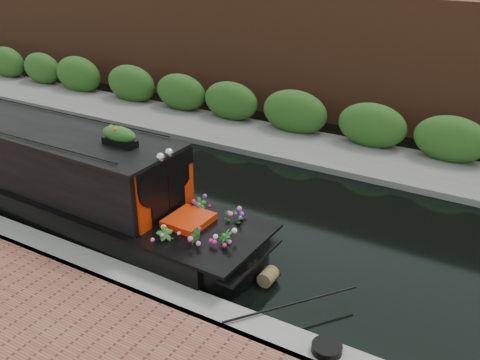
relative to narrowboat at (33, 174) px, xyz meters
The scene contains 8 objects.
ground 3.81m from the narrowboat, 31.22° to the left, with size 80.00×80.00×0.00m, color black.
near_bank_coping 3.55m from the narrowboat, 23.18° to the right, with size 40.00×0.60×0.50m, color gray.
far_bank_path 6.96m from the narrowboat, 62.52° to the left, with size 40.00×2.40×0.34m, color slate.
far_hedge 7.76m from the narrowboat, 65.60° to the left, with size 40.00×1.10×2.80m, color #28541C.
far_brick_wall 9.71m from the narrowboat, 70.74° to the left, with size 40.00×1.00×8.00m, color #56301D.
narrowboat is the anchor object (origin of this frame).
rope_fender 5.98m from the narrowboat, ahead, with size 0.28×0.28×0.34m, color brown.
coiled_mooring_rope 7.71m from the narrowboat, ahead, with size 0.44×0.44×0.12m, color black.
Camera 1 is at (6.28, -8.95, 5.75)m, focal length 40.00 mm.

